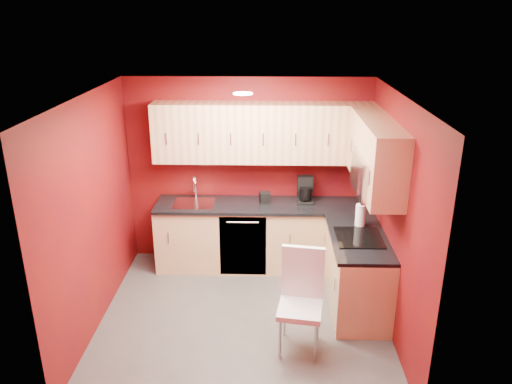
{
  "coord_description": "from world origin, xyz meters",
  "views": [
    {
      "loc": [
        0.27,
        -4.84,
        3.33
      ],
      "look_at": [
        0.13,
        0.55,
        1.31
      ],
      "focal_mm": 35.0,
      "sensor_mm": 36.0,
      "label": 1
    }
  ],
  "objects_px": {
    "paper_towel": "(360,215)",
    "dining_chair": "(300,303)",
    "microwave": "(375,174)",
    "sink": "(194,200)",
    "napkin_holder": "(265,197)",
    "coffee_maker": "(305,190)"
  },
  "relations": [
    {
      "from": "coffee_maker",
      "to": "napkin_holder",
      "type": "height_order",
      "value": "coffee_maker"
    },
    {
      "from": "microwave",
      "to": "coffee_maker",
      "type": "distance_m",
      "value": 1.37
    },
    {
      "from": "coffee_maker",
      "to": "dining_chair",
      "type": "height_order",
      "value": "coffee_maker"
    },
    {
      "from": "sink",
      "to": "dining_chair",
      "type": "distance_m",
      "value": 2.22
    },
    {
      "from": "paper_towel",
      "to": "dining_chair",
      "type": "bearing_deg",
      "value": -124.76
    },
    {
      "from": "sink",
      "to": "coffee_maker",
      "type": "xyz_separation_m",
      "value": [
        1.45,
        0.06,
        0.13
      ]
    },
    {
      "from": "sink",
      "to": "paper_towel",
      "type": "bearing_deg",
      "value": -18.38
    },
    {
      "from": "microwave",
      "to": "paper_towel",
      "type": "bearing_deg",
      "value": 98.83
    },
    {
      "from": "microwave",
      "to": "dining_chair",
      "type": "relative_size",
      "value": 0.71
    },
    {
      "from": "dining_chair",
      "to": "paper_towel",
      "type": "bearing_deg",
      "value": 63.98
    },
    {
      "from": "microwave",
      "to": "sink",
      "type": "xyz_separation_m",
      "value": [
        -2.09,
        1.0,
        -0.72
      ]
    },
    {
      "from": "coffee_maker",
      "to": "napkin_holder",
      "type": "xyz_separation_m",
      "value": [
        -0.53,
        -0.02,
        -0.1
      ]
    },
    {
      "from": "sink",
      "to": "coffee_maker",
      "type": "distance_m",
      "value": 1.46
    },
    {
      "from": "microwave",
      "to": "napkin_holder",
      "type": "distance_m",
      "value": 1.71
    },
    {
      "from": "microwave",
      "to": "dining_chair",
      "type": "bearing_deg",
      "value": -136.77
    },
    {
      "from": "sink",
      "to": "paper_towel",
      "type": "distance_m",
      "value": 2.16
    },
    {
      "from": "napkin_holder",
      "to": "dining_chair",
      "type": "relative_size",
      "value": 0.13
    },
    {
      "from": "dining_chair",
      "to": "sink",
      "type": "bearing_deg",
      "value": 135.38
    },
    {
      "from": "microwave",
      "to": "sink",
      "type": "height_order",
      "value": "microwave"
    },
    {
      "from": "coffee_maker",
      "to": "microwave",
      "type": "bearing_deg",
      "value": -59.97
    },
    {
      "from": "sink",
      "to": "dining_chair",
      "type": "relative_size",
      "value": 0.49
    },
    {
      "from": "paper_towel",
      "to": "dining_chair",
      "type": "xyz_separation_m",
      "value": [
        -0.74,
        -1.07,
        -0.51
      ]
    }
  ]
}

